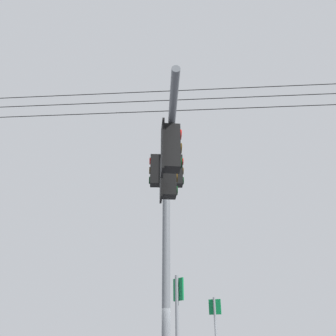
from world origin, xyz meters
The scene contains 2 objects.
signal_mast_assembly centered at (0.05, -1.67, 4.75)m, with size 2.61×4.56×6.62m.
overhead_wire_span centered at (-1.77, -1.28, 8.57)m, with size 30.76×10.74×1.37m.
Camera 1 is at (3.26, -8.75, 1.79)m, focal length 37.19 mm.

